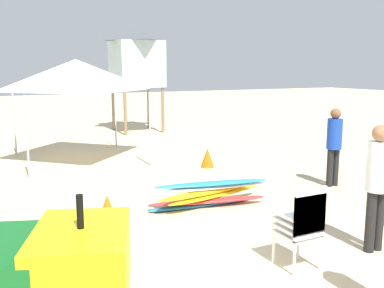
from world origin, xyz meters
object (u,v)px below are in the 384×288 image
(lifeguard_near_left, at_px, (378,179))
(popup_canopy, at_px, (76,75))
(cooler_box, at_px, (81,236))
(lifeguard_tower, at_px, (136,58))
(surfboard_pile, at_px, (210,194))
(traffic_cone_far, at_px, (107,211))
(stacked_plastic_chairs, at_px, (303,220))
(lifeguard_near_right, at_px, (334,142))
(traffic_cone_near, at_px, (207,158))

(lifeguard_near_left, relative_size, popup_canopy, 0.58)
(cooler_box, bearing_deg, lifeguard_tower, 66.29)
(surfboard_pile, relative_size, traffic_cone_far, 4.70)
(surfboard_pile, xyz_separation_m, lifeguard_tower, (2.18, 9.98, 2.69))
(lifeguard_tower, bearing_deg, stacked_plastic_chairs, -100.66)
(popup_canopy, bearing_deg, traffic_cone_far, -98.09)
(lifeguard_near_right, bearing_deg, stacked_plastic_chairs, -139.11)
(traffic_cone_near, distance_m, cooler_box, 5.68)
(popup_canopy, relative_size, cooler_box, 5.18)
(stacked_plastic_chairs, bearing_deg, lifeguard_tower, 79.34)
(traffic_cone_far, bearing_deg, lifeguard_near_left, -40.71)
(surfboard_pile, xyz_separation_m, cooler_box, (-2.62, -0.95, -0.02))
(lifeguard_near_left, relative_size, lifeguard_near_right, 1.06)
(surfboard_pile, distance_m, traffic_cone_far, 2.02)
(lifeguard_near_right, distance_m, traffic_cone_near, 3.34)
(traffic_cone_far, bearing_deg, lifeguard_tower, 67.56)
(lifeguard_near_left, xyz_separation_m, traffic_cone_far, (-3.08, 2.65, -0.78))
(lifeguard_tower, distance_m, cooler_box, 12.24)
(stacked_plastic_chairs, xyz_separation_m, cooler_box, (-2.39, 1.87, -0.44))
(stacked_plastic_chairs, xyz_separation_m, lifeguard_tower, (2.41, 12.80, 2.28))
(surfboard_pile, height_order, cooler_box, surfboard_pile)
(lifeguard_near_left, height_order, popup_canopy, popup_canopy)
(stacked_plastic_chairs, height_order, popup_canopy, popup_canopy)
(surfboard_pile, relative_size, lifeguard_near_right, 1.46)
(traffic_cone_far, xyz_separation_m, cooler_box, (-0.61, -0.77, -0.05))
(traffic_cone_far, bearing_deg, traffic_cone_near, 41.03)
(stacked_plastic_chairs, relative_size, surfboard_pile, 0.45)
(traffic_cone_far, bearing_deg, stacked_plastic_chairs, -56.01)
(stacked_plastic_chairs, distance_m, traffic_cone_near, 6.02)
(lifeguard_near_right, xyz_separation_m, popup_canopy, (-4.32, 5.25, 1.38))
(stacked_plastic_chairs, relative_size, popup_canopy, 0.36)
(lifeguard_near_left, distance_m, popup_canopy, 8.55)
(surfboard_pile, height_order, lifeguard_tower, lifeguard_tower)
(stacked_plastic_chairs, bearing_deg, lifeguard_near_right, 40.89)
(lifeguard_near_left, height_order, lifeguard_tower, lifeguard_tower)
(traffic_cone_near, height_order, cooler_box, traffic_cone_near)
(surfboard_pile, relative_size, popup_canopy, 0.80)
(lifeguard_tower, relative_size, traffic_cone_far, 7.65)
(popup_canopy, distance_m, traffic_cone_near, 4.23)
(stacked_plastic_chairs, relative_size, lifeguard_near_left, 0.62)
(popup_canopy, xyz_separation_m, lifeguard_tower, (3.42, 4.68, 0.57))
(lifeguard_near_right, xyz_separation_m, traffic_cone_far, (-5.10, -0.23, -0.72))
(traffic_cone_near, xyz_separation_m, traffic_cone_far, (-3.55, -3.09, 0.01))
(lifeguard_near_right, relative_size, popup_canopy, 0.55)
(surfboard_pile, distance_m, lifeguard_near_left, 3.13)
(lifeguard_near_right, bearing_deg, surfboard_pile, -179.07)
(lifeguard_near_left, distance_m, cooler_box, 4.22)
(surfboard_pile, bearing_deg, lifeguard_tower, 77.67)
(stacked_plastic_chairs, relative_size, traffic_cone_far, 2.10)
(surfboard_pile, xyz_separation_m, traffic_cone_far, (-2.01, -0.18, 0.02))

